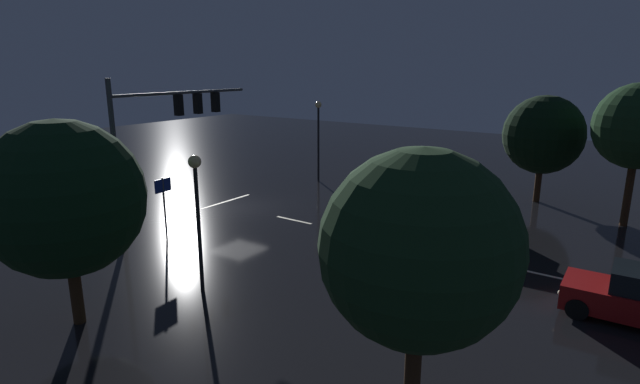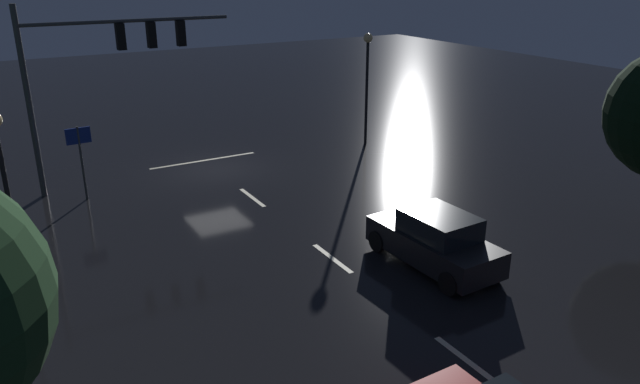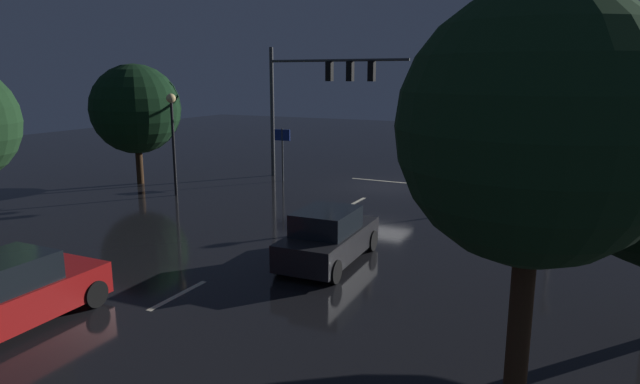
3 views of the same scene
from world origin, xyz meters
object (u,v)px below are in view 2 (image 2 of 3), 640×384
object	(u,v)px
car_approaching	(435,241)
street_lamp_left_kerb	(367,68)
street_lamp_right_kerb	(2,164)
traffic_signal_assembly	(103,58)
route_sign	(80,148)

from	to	relation	value
car_approaching	street_lamp_left_kerb	xyz separation A→B (m)	(-5.63, -11.98, 2.96)
car_approaching	street_lamp_left_kerb	distance (m)	13.57
street_lamp_left_kerb	street_lamp_right_kerb	world-z (taller)	street_lamp_left_kerb
car_approaching	street_lamp_right_kerb	world-z (taller)	street_lamp_right_kerb
traffic_signal_assembly	car_approaching	distance (m)	14.45
traffic_signal_assembly	street_lamp_left_kerb	distance (m)	12.23
street_lamp_right_kerb	traffic_signal_assembly	bearing A→B (deg)	-122.32
street_lamp_left_kerb	car_approaching	bearing A→B (deg)	64.83
car_approaching	route_sign	size ratio (longest dim) A/B	1.54
traffic_signal_assembly	street_lamp_right_kerb	world-z (taller)	traffic_signal_assembly
street_lamp_right_kerb	route_sign	bearing A→B (deg)	-117.05
street_lamp_left_kerb	street_lamp_right_kerb	xyz separation A→B (m)	(16.40, 6.54, -0.34)
car_approaching	route_sign	bearing A→B (deg)	-53.74
route_sign	street_lamp_right_kerb	bearing A→B (deg)	62.95
car_approaching	street_lamp_left_kerb	world-z (taller)	street_lamp_left_kerb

